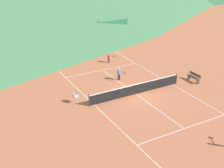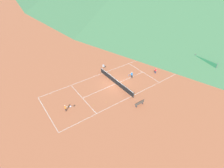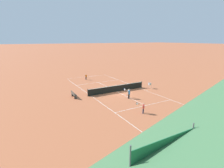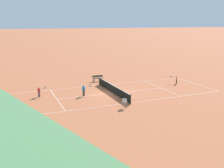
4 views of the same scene
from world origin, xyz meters
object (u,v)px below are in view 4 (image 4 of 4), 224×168
at_px(tennis_ball_alley_left, 147,84).
at_px(tennis_ball_near_corner, 7,101).
at_px(player_far_service, 39,91).
at_px(courtside_bench, 98,78).
at_px(tennis_ball_alley_right, 132,94).
at_px(player_far_baseline, 84,89).
at_px(player_near_baseline, 176,79).
at_px(tennis_net, 113,89).
at_px(tennis_ball_by_net_left, 132,84).
at_px(ball_hopper, 125,101).

xyz_separation_m(tennis_ball_alley_left, tennis_ball_near_corner, (-1.00, 17.01, 0.00)).
bearing_deg(player_far_service, tennis_ball_near_corner, 95.29).
bearing_deg(courtside_bench, tennis_ball_near_corner, 113.17).
height_order(tennis_ball_alley_right, tennis_ball_near_corner, same).
relative_size(player_far_baseline, tennis_ball_alley_right, 19.23).
distance_m(player_far_baseline, player_near_baseline, 12.91).
bearing_deg(tennis_ball_alley_right, courtside_bench, 8.83).
relative_size(player_far_service, courtside_bench, 0.76).
bearing_deg(player_far_service, tennis_net, -101.75).
distance_m(player_far_service, player_near_baseline, 17.49).
height_order(tennis_ball_by_net_left, tennis_ball_alley_right, same).
height_order(player_far_baseline, tennis_ball_alley_right, player_far_baseline).
relative_size(player_far_service, player_near_baseline, 1.02).
bearing_deg(tennis_ball_near_corner, tennis_ball_alley_right, -102.43).
bearing_deg(courtside_bench, player_far_baseline, 148.17).
bearing_deg(player_far_service, tennis_ball_by_net_left, -83.86).
distance_m(player_far_service, tennis_ball_alley_right, 10.13).
xyz_separation_m(player_near_baseline, tennis_ball_alley_left, (1.22, 3.75, -0.62)).
relative_size(tennis_net, ball_hopper, 10.31).
height_order(player_far_service, tennis_ball_near_corner, player_far_service).
bearing_deg(ball_hopper, tennis_net, -10.96).
distance_m(player_near_baseline, tennis_ball_near_corner, 20.77).
height_order(tennis_net, player_near_baseline, player_near_baseline).
bearing_deg(tennis_net, player_near_baseline, -83.24).
xyz_separation_m(tennis_ball_alley_right, ball_hopper, (-3.81, 2.69, 0.62)).
bearing_deg(courtside_bench, player_near_baseline, -119.84).
bearing_deg(player_far_baseline, tennis_ball_by_net_left, -69.84).
relative_size(tennis_net, player_near_baseline, 8.27).
xyz_separation_m(player_near_baseline, tennis_ball_by_net_left, (1.81, 5.55, -0.62)).
xyz_separation_m(player_far_service, tennis_ball_alley_right, (-3.14, -9.61, -0.63)).
relative_size(player_far_service, tennis_ball_alley_left, 17.16).
bearing_deg(tennis_ball_by_net_left, tennis_ball_alley_left, -108.00).
distance_m(tennis_net, tennis_ball_alley_left, 6.26).
bearing_deg(tennis_ball_alley_right, tennis_ball_alley_left, -47.01).
bearing_deg(courtside_bench, tennis_ball_alley_left, -126.78).
bearing_deg(courtside_bench, player_far_service, 119.21).
distance_m(player_far_baseline, courtside_bench, 7.18).
bearing_deg(player_far_baseline, courtside_bench, -31.83).
xyz_separation_m(player_far_service, player_far_baseline, (-1.41, -4.61, 0.08)).
relative_size(player_far_baseline, courtside_bench, 0.85).
bearing_deg(tennis_net, player_far_baseline, 85.76).
bearing_deg(courtside_bench, tennis_net, 176.00).
relative_size(player_far_baseline, ball_hopper, 1.43).
distance_m(tennis_ball_alley_left, ball_hopper, 10.26).
bearing_deg(ball_hopper, player_far_service, 44.88).
relative_size(player_near_baseline, courtside_bench, 0.74).
distance_m(tennis_ball_alley_right, ball_hopper, 4.70).
xyz_separation_m(tennis_net, ball_hopper, (-5.30, 1.03, 0.16)).
xyz_separation_m(player_near_baseline, tennis_ball_alley_right, (-2.62, 7.87, -0.62)).
relative_size(tennis_net, player_far_baseline, 7.23).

